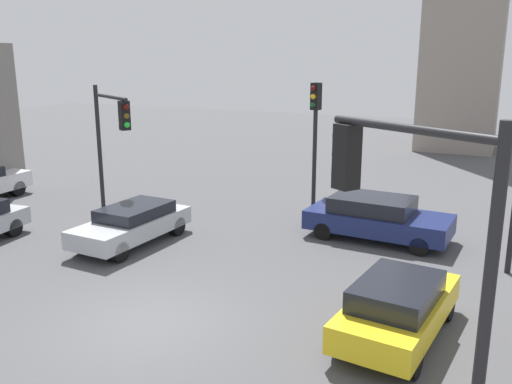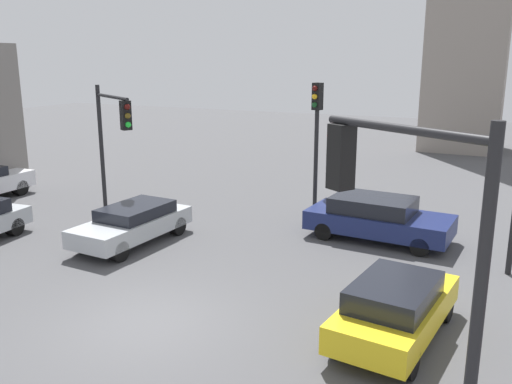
% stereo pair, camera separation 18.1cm
% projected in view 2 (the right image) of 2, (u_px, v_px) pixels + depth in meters
% --- Properties ---
extents(ground_plane, '(94.93, 94.93, 0.00)m').
position_uv_depth(ground_plane, '(147.00, 323.00, 12.28)').
color(ground_plane, '#4C4C4F').
extents(traffic_light_0, '(2.52, 1.65, 5.17)m').
position_uv_depth(traffic_light_0, '(401.00, 223.00, 7.36)').
color(traffic_light_0, black).
rests_on(traffic_light_0, ground_plane).
extents(traffic_light_1, '(0.38, 0.49, 4.98)m').
position_uv_depth(traffic_light_1, '(317.00, 123.00, 20.29)').
color(traffic_light_1, black).
rests_on(traffic_light_1, ground_plane).
extents(traffic_light_2, '(2.89, 1.83, 4.87)m').
position_uv_depth(traffic_light_2, '(113.00, 127.00, 19.79)').
color(traffic_light_2, black).
rests_on(traffic_light_2, ground_plane).
extents(car_1, '(2.14, 4.16, 1.36)m').
position_uv_depth(car_1, '(396.00, 307.00, 11.45)').
color(car_1, yellow).
rests_on(car_1, ground_plane).
extents(car_2, '(4.74, 2.36, 1.42)m').
position_uv_depth(car_2, '(377.00, 218.00, 17.83)').
color(car_2, navy).
rests_on(car_2, ground_plane).
extents(car_4, '(1.95, 4.29, 1.25)m').
position_uv_depth(car_4, '(133.00, 223.00, 17.47)').
color(car_4, '#ADB2B7').
rests_on(car_4, ground_plane).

